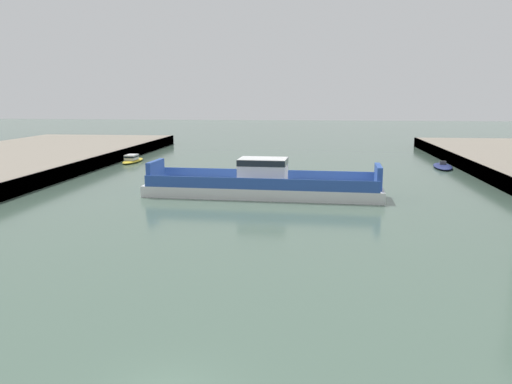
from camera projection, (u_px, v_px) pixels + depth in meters
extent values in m
cube|color=silver|center=(263.00, 190.00, 51.70)|extent=(23.88, 7.14, 1.10)
cube|color=#284CA3|center=(267.00, 175.00, 54.38)|extent=(22.66, 1.17, 1.10)
cube|color=#284CA3|center=(258.00, 184.00, 48.62)|extent=(22.66, 1.17, 1.10)
cube|color=silver|center=(263.00, 171.00, 51.36)|extent=(4.87, 3.54, 2.67)
cube|color=black|center=(263.00, 162.00, 51.18)|extent=(4.92, 3.59, 0.60)
cube|color=#284CA3|center=(378.00, 176.00, 49.64)|extent=(0.70, 4.25, 2.20)
cube|color=#284CA3|center=(155.00, 171.00, 53.16)|extent=(0.70, 4.25, 2.20)
ellipsoid|color=yellow|center=(133.00, 161.00, 77.73)|extent=(2.11, 6.90, 0.43)
cube|color=silver|center=(131.00, 157.00, 77.11)|extent=(1.48, 2.42, 0.78)
cube|color=black|center=(131.00, 157.00, 77.09)|extent=(1.52, 2.48, 0.23)
ellipsoid|color=navy|center=(443.00, 166.00, 71.36)|extent=(3.20, 7.52, 0.49)
cube|color=#4C4C51|center=(443.00, 163.00, 71.26)|extent=(0.88, 0.49, 0.50)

